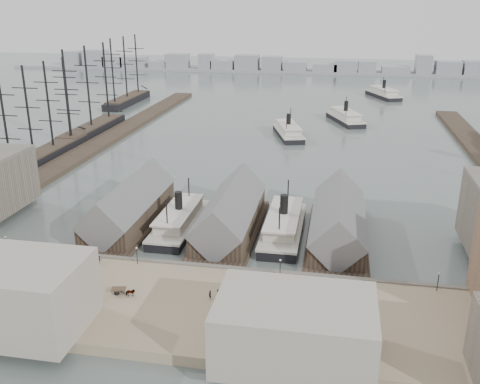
# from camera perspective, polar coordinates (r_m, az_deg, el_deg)

# --- Properties ---
(ground) EXTENTS (900.00, 900.00, 0.00)m
(ground) POSITION_cam_1_polar(r_m,az_deg,el_deg) (117.70, -2.69, -7.62)
(ground) COLOR #4C5856
(ground) RESTS_ON ground
(quay) EXTENTS (180.00, 30.00, 2.00)m
(quay) POSITION_cam_1_polar(r_m,az_deg,el_deg) (100.40, -5.34, -12.26)
(quay) COLOR #88765B
(quay) RESTS_ON ground
(seawall) EXTENTS (180.00, 1.20, 2.30)m
(seawall) POSITION_cam_1_polar(r_m,az_deg,el_deg) (112.70, -3.31, -8.29)
(seawall) COLOR #59544C
(seawall) RESTS_ON ground
(west_wharf) EXTENTS (10.00, 220.00, 1.60)m
(west_wharf) POSITION_cam_1_polar(r_m,az_deg,el_deg) (228.14, -13.78, 5.67)
(west_wharf) COLOR #2D231C
(west_wharf) RESTS_ON ground
(ferry_shed_west) EXTENTS (14.00, 42.00, 12.60)m
(ferry_shed_west) POSITION_cam_1_polar(r_m,az_deg,el_deg) (137.98, -11.70, -1.68)
(ferry_shed_west) COLOR #2D231C
(ferry_shed_west) RESTS_ON ground
(ferry_shed_center) EXTENTS (14.00, 42.00, 12.60)m
(ferry_shed_center) POSITION_cam_1_polar(r_m,az_deg,el_deg) (130.73, -1.05, -2.47)
(ferry_shed_center) COLOR #2D231C
(ferry_shed_center) RESTS_ON ground
(ferry_shed_east) EXTENTS (14.00, 42.00, 12.60)m
(ferry_shed_east) POSITION_cam_1_polar(r_m,az_deg,el_deg) (128.43, 10.41, -3.23)
(ferry_shed_east) COLOR #2D231C
(ferry_shed_east) RESTS_ON ground
(street_bldg_center) EXTENTS (24.00, 16.00, 10.00)m
(street_bldg_center) POSITION_cam_1_polar(r_m,az_deg,el_deg) (84.18, 5.87, -14.37)
(street_bldg_center) COLOR gray
(street_bldg_center) RESTS_ON quay
(lamp_post_far_w) EXTENTS (0.44, 0.44, 3.92)m
(lamp_post_far_w) POSITION_cam_1_polar(r_m,az_deg,el_deg) (127.36, -23.70, -4.83)
(lamp_post_far_w) COLOR black
(lamp_post_far_w) RESTS_ON quay
(lamp_post_near_w) EXTENTS (0.44, 0.44, 3.92)m
(lamp_post_near_w) POSITION_cam_1_polar(r_m,az_deg,el_deg) (113.81, -10.96, -6.34)
(lamp_post_near_w) COLOR black
(lamp_post_near_w) RESTS_ON quay
(lamp_post_near_e) EXTENTS (0.44, 0.44, 3.92)m
(lamp_post_near_e) POSITION_cam_1_polar(r_m,az_deg,el_deg) (107.16, 4.31, -7.74)
(lamp_post_near_e) COLOR black
(lamp_post_near_e) RESTS_ON quay
(lamp_post_far_e) EXTENTS (0.44, 0.44, 3.92)m
(lamp_post_far_e) POSITION_cam_1_polar(r_m,az_deg,el_deg) (108.70, 20.41, -8.61)
(lamp_post_far_e) COLOR black
(lamp_post_far_e) RESTS_ON quay
(far_shore) EXTENTS (500.00, 40.00, 15.72)m
(far_shore) POSITION_cam_1_polar(r_m,az_deg,el_deg) (439.47, 7.18, 13.04)
(far_shore) COLOR gray
(far_shore) RESTS_ON ground
(ferry_docked_west) EXTENTS (8.72, 29.07, 10.38)m
(ferry_docked_west) POSITION_cam_1_polar(r_m,az_deg,el_deg) (134.57, -6.49, -2.95)
(ferry_docked_west) COLOR black
(ferry_docked_west) RESTS_ON ground
(ferry_docked_east) EXTENTS (9.15, 30.50, 10.89)m
(ferry_docked_east) POSITION_cam_1_polar(r_m,az_deg,el_deg) (130.80, 4.65, -3.52)
(ferry_docked_east) COLOR black
(ferry_docked_east) RESTS_ON ground
(ferry_open_near) EXTENTS (16.52, 30.06, 10.28)m
(ferry_open_near) POSITION_cam_1_polar(r_m,az_deg,el_deg) (226.94, 5.18, 6.51)
(ferry_open_near) COLOR black
(ferry_open_near) RESTS_ON ground
(ferry_open_mid) EXTENTS (19.17, 31.01, 10.64)m
(ferry_open_mid) POSITION_cam_1_polar(r_m,az_deg,el_deg) (258.23, 11.17, 7.85)
(ferry_open_mid) COLOR black
(ferry_open_mid) RESTS_ON ground
(ferry_open_far) EXTENTS (20.41, 31.60, 10.88)m
(ferry_open_far) POSITION_cam_1_polar(r_m,az_deg,el_deg) (331.41, 15.05, 10.14)
(ferry_open_far) COLOR black
(ferry_open_far) RESTS_ON ground
(sailing_ship_near) EXTENTS (8.33, 57.36, 34.23)m
(sailing_ship_near) POSITION_cam_1_polar(r_m,az_deg,el_deg) (203.83, -20.15, 3.87)
(sailing_ship_near) COLOR black
(sailing_ship_near) RESTS_ON ground
(sailing_ship_mid) EXTENTS (8.98, 51.87, 36.91)m
(sailing_ship_mid) POSITION_cam_1_polar(r_m,az_deg,el_deg) (238.25, -15.53, 6.56)
(sailing_ship_mid) COLOR black
(sailing_ship_mid) RESTS_ON ground
(sailing_ship_far) EXTENTS (8.80, 48.90, 36.18)m
(sailing_ship_far) POSITION_cam_1_polar(r_m,az_deg,el_deg) (307.30, -11.92, 9.69)
(sailing_ship_far) COLOR black
(sailing_ship_far) RESTS_ON ground
(horse_cart_center) EXTENTS (4.96, 2.16, 1.56)m
(horse_cart_center) POSITION_cam_1_polar(r_m,az_deg,el_deg) (103.67, -12.01, -10.37)
(horse_cart_center) COLOR black
(horse_cart_center) RESTS_ON quay
(horse_cart_right) EXTENTS (4.81, 2.37, 1.65)m
(horse_cart_right) POSITION_cam_1_polar(r_m,az_deg,el_deg) (96.28, 1.51, -12.41)
(horse_cart_right) COLOR black
(horse_cart_right) RESTS_ON quay
(pedestrian_1) EXTENTS (1.05, 0.94, 1.78)m
(pedestrian_1) POSITION_cam_1_polar(r_m,az_deg,el_deg) (112.85, -22.78, -8.91)
(pedestrian_1) COLOR black
(pedestrian_1) RESTS_ON quay
(pedestrian_2) EXTENTS (1.19, 0.88, 1.65)m
(pedestrian_2) POSITION_cam_1_polar(r_m,az_deg,el_deg) (116.85, -14.79, -6.97)
(pedestrian_2) COLOR black
(pedestrian_2) RESTS_ON quay
(pedestrian_3) EXTENTS (0.65, 1.06, 1.68)m
(pedestrian_3) POSITION_cam_1_polar(r_m,az_deg,el_deg) (103.90, -14.74, -10.52)
(pedestrian_3) COLOR black
(pedestrian_3) RESTS_ON quay
(pedestrian_4) EXTENTS (0.72, 0.96, 1.78)m
(pedestrian_4) POSITION_cam_1_polar(r_m,az_deg,el_deg) (100.83, -2.33, -10.77)
(pedestrian_4) COLOR black
(pedestrian_4) RESTS_ON quay
(pedestrian_5) EXTENTS (0.80, 0.76, 1.77)m
(pedestrian_5) POSITION_cam_1_polar(r_m,az_deg,el_deg) (100.52, -3.21, -10.90)
(pedestrian_5) COLOR black
(pedestrian_5) RESTS_ON quay
(pedestrian_6) EXTENTS (0.83, 0.69, 1.58)m
(pedestrian_6) POSITION_cam_1_polar(r_m,az_deg,el_deg) (106.00, 6.04, -9.31)
(pedestrian_6) COLOR black
(pedestrian_6) RESTS_ON quay
(pedestrian_7) EXTENTS (1.08, 1.26, 1.70)m
(pedestrian_7) POSITION_cam_1_polar(r_m,az_deg,el_deg) (91.19, 12.13, -14.93)
(pedestrian_7) COLOR black
(pedestrian_7) RESTS_ON quay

